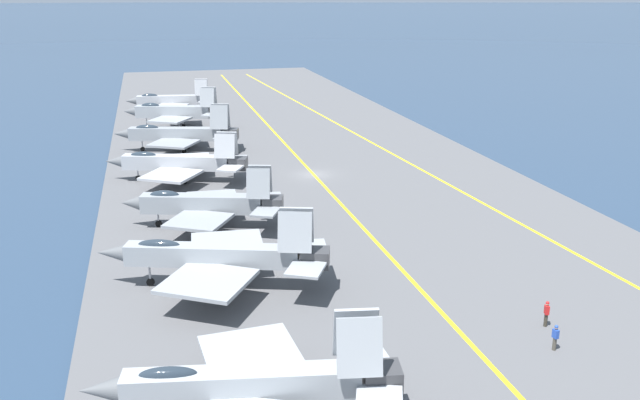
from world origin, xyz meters
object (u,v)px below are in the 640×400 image
at_px(parked_jet_third, 219,256).
at_px(crew_red_vest, 547,313).
at_px(parked_jet_fifth, 179,163).
at_px(parked_jet_sixth, 179,134).
at_px(crew_blue_vest, 555,336).
at_px(parked_jet_fourth, 205,204).
at_px(parked_jet_eighth, 172,100).
at_px(parked_jet_second, 252,384).
at_px(parked_jet_seventh, 175,112).

relative_size(parked_jet_third, crew_red_vest, 9.58).
height_order(parked_jet_fifth, parked_jet_sixth, parked_jet_sixth).
relative_size(crew_blue_vest, crew_red_vest, 0.95).
relative_size(parked_jet_third, parked_jet_fourth, 1.14).
distance_m(parked_jet_sixth, parked_jet_eighth, 29.73).
distance_m(parked_jet_fourth, crew_blue_vest, 33.73).
xyz_separation_m(parked_jet_third, crew_red_vest, (-11.36, -20.22, -1.58)).
xyz_separation_m(parked_jet_third, parked_jet_sixth, (45.56, 0.50, -0.15)).
bearing_deg(crew_blue_vest, parked_jet_fourth, 33.91).
distance_m(crew_blue_vest, crew_red_vest, 3.10).
bearing_deg(parked_jet_second, crew_red_vest, -75.01).
xyz_separation_m(parked_jet_seventh, parked_jet_eighth, (14.23, -0.15, -0.41)).
bearing_deg(parked_jet_eighth, crew_blue_vest, -167.93).
distance_m(parked_jet_third, parked_jet_seventh, 61.06).
relative_size(parked_jet_second, crew_red_vest, 9.02).
relative_size(parked_jet_second, parked_jet_fourth, 1.07).
xyz_separation_m(parked_jet_sixth, crew_red_vest, (-56.92, -20.72, -1.43)).
relative_size(parked_jet_third, parked_jet_sixth, 1.02).
distance_m(parked_jet_fourth, parked_jet_eighth, 61.55).
xyz_separation_m(parked_jet_fourth, parked_jet_seventh, (47.32, 0.48, 0.48)).
bearing_deg(parked_jet_fifth, crew_blue_vest, -155.50).
distance_m(parked_jet_second, crew_red_vest, 21.11).
xyz_separation_m(crew_blue_vest, crew_red_vest, (2.87, -1.18, 0.05)).
bearing_deg(crew_red_vest, parked_jet_fourth, 38.52).
distance_m(parked_jet_sixth, crew_red_vest, 60.60).
bearing_deg(parked_jet_seventh, parked_jet_fourth, -179.41).
height_order(parked_jet_eighth, crew_blue_vest, parked_jet_eighth).
bearing_deg(parked_jet_third, parked_jet_second, 179.52).
bearing_deg(parked_jet_fourth, parked_jet_third, 179.02).
bearing_deg(parked_jet_second, parked_jet_fourth, -0.71).
relative_size(parked_jet_third, crew_blue_vest, 10.10).
bearing_deg(crew_blue_vest, parked_jet_seventh, 14.37).
height_order(parked_jet_eighth, crew_red_vest, parked_jet_eighth).
relative_size(parked_jet_fourth, parked_jet_fifth, 0.92).
bearing_deg(parked_jet_fifth, parked_jet_eighth, -1.49).
height_order(parked_jet_sixth, parked_jet_eighth, parked_jet_sixth).
relative_size(parked_jet_fifth, parked_jet_seventh, 1.04).
xyz_separation_m(parked_jet_second, parked_jet_seventh, (77.87, 0.11, 0.53)).
bearing_deg(parked_jet_sixth, parked_jet_seventh, -0.94).
bearing_deg(crew_blue_vest, parked_jet_third, 53.23).
xyz_separation_m(parked_jet_second, parked_jet_third, (16.82, -0.14, 0.34)).
distance_m(parked_jet_second, parked_jet_fifth, 47.18).
xyz_separation_m(parked_jet_second, parked_jet_sixth, (62.38, 0.36, 0.18)).
xyz_separation_m(parked_jet_fifth, parked_jet_eighth, (44.94, -1.17, 0.16)).
bearing_deg(parked_jet_sixth, crew_blue_vest, -161.90).
distance_m(parked_jet_fourth, crew_red_vest, 32.11).
height_order(parked_jet_fifth, crew_blue_vest, parked_jet_fifth).
height_order(parked_jet_second, parked_jet_sixth, parked_jet_sixth).
xyz_separation_m(parked_jet_fourth, parked_jet_fifth, (16.61, 1.51, -0.09)).
height_order(parked_jet_second, crew_blue_vest, parked_jet_second).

